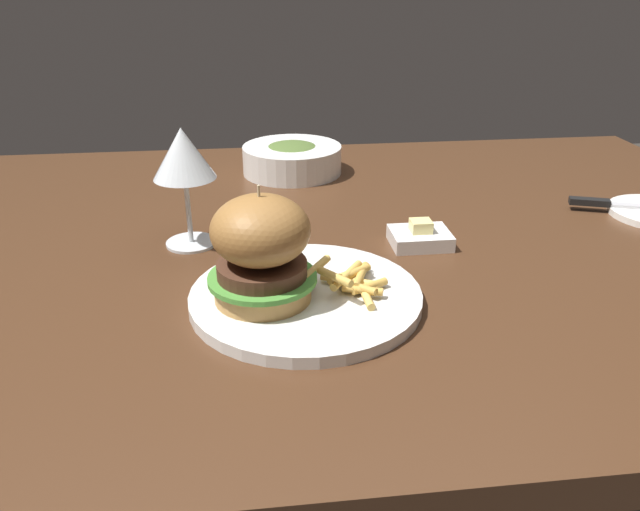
% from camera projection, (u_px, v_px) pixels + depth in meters
% --- Properties ---
extents(dining_table, '(1.49, 0.97, 0.74)m').
position_uv_depth(dining_table, '(310.00, 283.00, 0.92)').
color(dining_table, '#472B19').
rests_on(dining_table, ground).
extents(main_plate, '(0.26, 0.26, 0.01)m').
position_uv_depth(main_plate, '(306.00, 297.00, 0.71)').
color(main_plate, white).
rests_on(main_plate, dining_table).
extents(burger_sandwich, '(0.12, 0.12, 0.13)m').
position_uv_depth(burger_sandwich, '(261.00, 249.00, 0.67)').
color(burger_sandwich, '#B78447').
rests_on(burger_sandwich, main_plate).
extents(fries_pile, '(0.10, 0.10, 0.03)m').
position_uv_depth(fries_pile, '(351.00, 280.00, 0.71)').
color(fries_pile, '#EABC5B').
rests_on(fries_pile, main_plate).
extents(wine_glass, '(0.08, 0.08, 0.16)m').
position_uv_depth(wine_glass, '(183.00, 157.00, 0.81)').
color(wine_glass, silver).
rests_on(wine_glass, dining_table).
extents(table_knife, '(0.19, 0.08, 0.01)m').
position_uv_depth(table_knife, '(624.00, 205.00, 0.96)').
color(table_knife, silver).
rests_on(table_knife, bread_plate).
extents(butter_dish, '(0.08, 0.07, 0.04)m').
position_uv_depth(butter_dish, '(420.00, 237.00, 0.85)').
color(butter_dish, white).
rests_on(butter_dish, dining_table).
extents(soup_bowl, '(0.18, 0.18, 0.06)m').
position_uv_depth(soup_bowl, '(292.00, 158.00, 1.14)').
color(soup_bowl, white).
rests_on(soup_bowl, dining_table).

